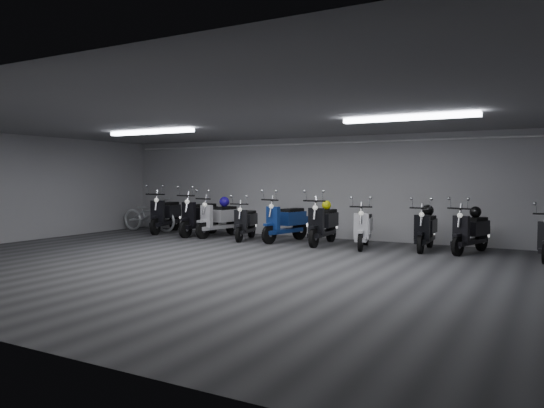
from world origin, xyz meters
The scene contains 21 objects.
floor centered at (0.00, 0.00, -0.01)m, with size 14.00×10.00×0.01m, color #343437.
ceiling centered at (0.00, 0.00, 2.80)m, with size 14.00×10.00×0.01m, color gray.
back_wall centered at (0.00, 5.00, 1.40)m, with size 14.00×0.01×2.80m, color #A6A6A9.
left_wall centered at (-7.00, 0.00, 1.40)m, with size 0.01×10.00×2.80m, color #A6A6A9.
fluor_strip_left centered at (-3.00, 1.00, 2.74)m, with size 2.40×0.18×0.08m, color white.
fluor_strip_right centered at (3.00, 1.00, 2.74)m, with size 2.40×0.18×0.08m, color white.
conduit centered at (0.00, 4.92, 2.62)m, with size 0.05×0.05×13.60m, color white.
scooter_0 centered at (-5.04, 3.84, 0.74)m, with size 0.66×1.99×1.48m, color black, non-canonical shape.
scooter_1 centered at (-3.67, 3.72, 0.73)m, with size 0.65×1.96×1.46m, color black, non-canonical shape.
scooter_2 centered at (-3.02, 3.74, 0.68)m, with size 0.61×1.83×1.36m, color #B9B9BD, non-canonical shape.
scooter_3 centered at (-1.98, 3.52, 0.62)m, with size 0.55×1.66×1.23m, color black, non-canonical shape.
scooter_4 centered at (-0.87, 3.69, 0.69)m, with size 0.62×1.86×1.38m, color navy, non-canonical shape.
scooter_5 centered at (0.24, 3.60, 0.70)m, with size 0.62×1.87×1.39m, color black, non-canonical shape.
scooter_6 centered at (1.33, 3.49, 0.63)m, with size 0.57×1.70×1.26m, color silver, non-canonical shape.
scooter_7 centered at (2.71, 3.80, 0.63)m, with size 0.56×1.68×1.25m, color black, non-canonical shape.
scooter_8 centered at (3.67, 3.83, 0.63)m, with size 0.57×1.70×1.27m, color black, non-canonical shape.
bicycle centered at (-5.80, 3.99, 0.64)m, with size 0.70×1.97×1.28m, color silver.
helmet_0 centered at (-2.98, 3.99, 0.99)m, with size 0.29×0.29×0.29m, color #1E0D94.
helmet_1 centered at (3.75, 4.05, 0.91)m, with size 0.25×0.25×0.25m, color black.
helmet_2 centered at (2.70, 4.04, 0.91)m, with size 0.27×0.27×0.27m, color black.
helmet_3 centered at (0.23, 3.86, 0.98)m, with size 0.24×0.24×0.24m, color #E5EB0D.
Camera 1 is at (5.33, -8.23, 1.69)m, focal length 34.12 mm.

